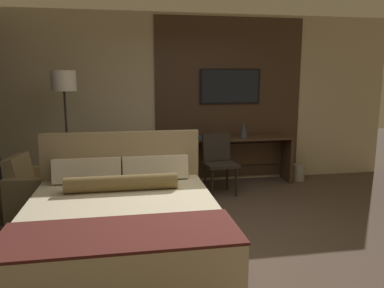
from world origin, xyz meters
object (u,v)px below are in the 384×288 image
object	(u,v)px
waste_bin	(298,172)
tv	(230,86)
desk	(232,152)
bed	(123,226)
vase_tall	(244,129)
armchair_by_window	(41,194)
desk_chair	(218,158)
book	(203,137)
floor_lamp	(64,92)

from	to	relation	value
waste_bin	tv	bearing A→B (deg)	168.17
desk	tv	size ratio (longest dim) A/B	1.96
bed	vase_tall	world-z (taller)	bed
armchair_by_window	desk_chair	bearing A→B (deg)	-70.80
book	floor_lamp	bearing A→B (deg)	-167.22
bed	desk	bearing A→B (deg)	53.04
desk_chair	vase_tall	world-z (taller)	vase_tall
armchair_by_window	floor_lamp	xyz separation A→B (m)	(0.28, 0.56, 1.30)
vase_tall	armchair_by_window	bearing A→B (deg)	-162.89
desk	floor_lamp	xyz separation A→B (m)	(-2.57, -0.47, 1.03)
bed	book	size ratio (longest dim) A/B	8.58
desk	armchair_by_window	bearing A→B (deg)	-160.13
floor_lamp	waste_bin	distance (m)	4.04
tv	vase_tall	size ratio (longest dim) A/B	3.71
armchair_by_window	book	bearing A→B (deg)	-59.33
floor_lamp	bed	bearing A→B (deg)	-68.20
desk	waste_bin	xyz separation A→B (m)	(1.18, -0.07, -0.40)
bed	book	bearing A→B (deg)	61.37
bed	floor_lamp	world-z (taller)	floor_lamp
armchair_by_window	desk	bearing A→B (deg)	-63.04
armchair_by_window	waste_bin	size ratio (longest dim) A/B	3.00
tv	floor_lamp	world-z (taller)	tv
bed	desk	world-z (taller)	bed
bed	armchair_by_window	world-z (taller)	bed
vase_tall	book	world-z (taller)	vase_tall
desk	tv	bearing A→B (deg)	90.00
tv	book	world-z (taller)	tv
tv	book	distance (m)	0.97
desk	vase_tall	distance (m)	0.44
armchair_by_window	waste_bin	bearing A→B (deg)	-69.50
desk	tv	world-z (taller)	tv
desk_chair	book	bearing A→B (deg)	99.98
waste_bin	desk_chair	bearing A→B (deg)	-164.51
desk	book	bearing A→B (deg)	-179.70
waste_bin	floor_lamp	bearing A→B (deg)	-173.85
tv	vase_tall	bearing A→B (deg)	-59.31
tv	vase_tall	distance (m)	0.76
book	vase_tall	bearing A→B (deg)	-8.51
tv	floor_lamp	bearing A→B (deg)	-165.79
desk	armchair_by_window	xyz separation A→B (m)	(-2.86, -1.03, -0.26)
floor_lamp	book	size ratio (longest dim) A/B	7.55
vase_tall	floor_lamp	bearing A→B (deg)	-172.27
desk	vase_tall	size ratio (longest dim) A/B	7.27
armchair_by_window	floor_lamp	distance (m)	1.44
armchair_by_window	vase_tall	world-z (taller)	vase_tall
bed	vase_tall	bearing A→B (deg)	49.36
desk_chair	desk	bearing A→B (deg)	48.35
floor_lamp	tv	bearing A→B (deg)	14.21
bed	vase_tall	size ratio (longest dim) A/B	7.64
armchair_by_window	book	size ratio (longest dim) A/B	3.40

